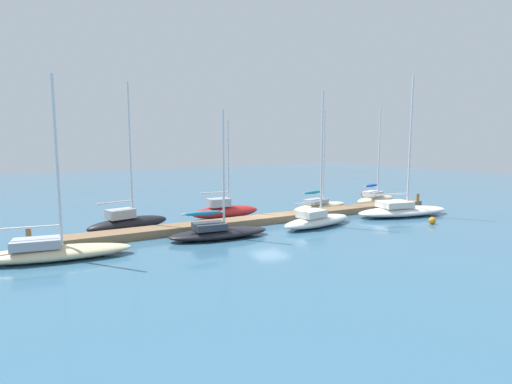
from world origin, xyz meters
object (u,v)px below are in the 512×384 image
object	(u,v)px
sailboat_3	(225,210)
sailboat_6	(402,210)
sailboat_2	(218,231)
mooring_buoy_red	(364,194)
sailboat_1	(128,222)
sailboat_4	(317,219)
mooring_buoy_orange	(432,220)
sailboat_0	(52,251)
sailboat_7	(375,198)
sailboat_5	(320,205)

from	to	relation	value
sailboat_3	sailboat_6	size ratio (longest dim) A/B	0.70
sailboat_2	mooring_buoy_red	world-z (taller)	sailboat_2
sailboat_2	sailboat_1	bearing A→B (deg)	137.20
sailboat_4	mooring_buoy_orange	xyz separation A→B (m)	(7.72, -3.43, -0.27)
mooring_buoy_orange	sailboat_1	bearing A→B (deg)	155.96
sailboat_0	sailboat_2	bearing A→B (deg)	9.31
sailboat_6	mooring_buoy_red	bearing A→B (deg)	71.16
sailboat_0	sailboat_6	size ratio (longest dim) A/B	0.84
sailboat_1	sailboat_2	bearing A→B (deg)	-62.14
mooring_buoy_orange	sailboat_0	bearing A→B (deg)	171.14
sailboat_4	mooring_buoy_red	bearing A→B (deg)	24.29
sailboat_6	sailboat_7	world-z (taller)	sailboat_6
sailboat_5	sailboat_7	distance (m)	7.05
sailboat_0	mooring_buoy_orange	world-z (taller)	sailboat_0
mooring_buoy_orange	sailboat_3	bearing A→B (deg)	141.46
sailboat_6	mooring_buoy_orange	size ratio (longest dim) A/B	21.49
sailboat_2	mooring_buoy_orange	xyz separation A→B (m)	(15.11, -3.77, -0.20)
sailboat_0	sailboat_6	bearing A→B (deg)	8.08
sailboat_3	sailboat_5	distance (m)	8.70
sailboat_2	mooring_buoy_red	xyz separation A→B (m)	(21.19, 9.00, -0.11)
sailboat_6	mooring_buoy_red	distance (m)	10.96
mooring_buoy_red	sailboat_7	bearing A→B (deg)	-121.25
sailboat_3	sailboat_5	size ratio (longest dim) A/B	0.89
sailboat_2	sailboat_4	world-z (taller)	sailboat_4
sailboat_5	sailboat_6	world-z (taller)	sailboat_6
sailboat_5	mooring_buoy_red	size ratio (longest dim) A/B	12.45
sailboat_3	sailboat_7	xyz separation A→B (m)	(15.71, -0.44, -0.07)
mooring_buoy_red	sailboat_5	bearing A→B (deg)	-156.21
sailboat_2	sailboat_3	world-z (taller)	sailboat_2
sailboat_2	sailboat_4	distance (m)	7.40
sailboat_1	mooring_buoy_orange	distance (m)	21.19
sailboat_6	sailboat_7	distance (m)	6.59
mooring_buoy_orange	mooring_buoy_red	xyz separation A→B (m)	(6.08, 12.77, 0.09)
sailboat_7	mooring_buoy_red	xyz separation A→B (m)	(2.27, 3.74, -0.20)
mooring_buoy_red	sailboat_6	bearing A→B (deg)	-119.65
sailboat_4	sailboat_5	distance (m)	6.89
sailboat_3	sailboat_5	world-z (taller)	sailboat_5
sailboat_1	sailboat_3	xyz separation A→B (m)	(7.46, 0.84, -0.02)
sailboat_5	sailboat_6	bearing A→B (deg)	-65.94
sailboat_1	mooring_buoy_red	bearing A→B (deg)	-4.03
sailboat_1	sailboat_2	xyz separation A→B (m)	(4.25, -4.86, -0.17)
sailboat_7	sailboat_6	bearing A→B (deg)	-132.18
sailboat_0	sailboat_2	size ratio (longest dim) A/B	1.17
sailboat_4	sailboat_2	bearing A→B (deg)	167.61
sailboat_4	sailboat_7	world-z (taller)	sailboat_4
sailboat_2	sailboat_3	bearing A→B (deg)	66.67
sailboat_4	mooring_buoy_orange	distance (m)	8.45
sailboat_5	sailboat_0	bearing A→B (deg)	-178.46
sailboat_1	sailboat_2	distance (m)	6.46
sailboat_1	sailboat_3	world-z (taller)	sailboat_1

